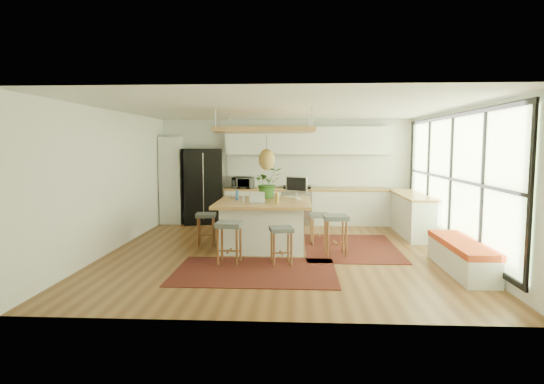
# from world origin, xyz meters

# --- Properties ---
(floor) EXTENTS (7.00, 7.00, 0.00)m
(floor) POSITION_xyz_m (0.00, 0.00, 0.00)
(floor) COLOR brown
(floor) RESTS_ON ground
(ceiling) EXTENTS (7.00, 7.00, 0.00)m
(ceiling) POSITION_xyz_m (0.00, 0.00, 2.70)
(ceiling) COLOR white
(ceiling) RESTS_ON ground
(wall_back) EXTENTS (6.50, 0.00, 6.50)m
(wall_back) POSITION_xyz_m (0.00, 3.50, 1.35)
(wall_back) COLOR white
(wall_back) RESTS_ON ground
(wall_front) EXTENTS (6.50, 0.00, 6.50)m
(wall_front) POSITION_xyz_m (0.00, -3.50, 1.35)
(wall_front) COLOR white
(wall_front) RESTS_ON ground
(wall_left) EXTENTS (0.00, 7.00, 7.00)m
(wall_left) POSITION_xyz_m (-3.25, 0.00, 1.35)
(wall_left) COLOR white
(wall_left) RESTS_ON ground
(wall_right) EXTENTS (0.00, 7.00, 7.00)m
(wall_right) POSITION_xyz_m (3.25, 0.00, 1.35)
(wall_right) COLOR white
(wall_right) RESTS_ON ground
(window_wall) EXTENTS (0.10, 6.20, 2.60)m
(window_wall) POSITION_xyz_m (3.22, 0.00, 1.40)
(window_wall) COLOR black
(window_wall) RESTS_ON wall_right
(pantry) EXTENTS (0.55, 0.60, 2.25)m
(pantry) POSITION_xyz_m (-2.95, 3.18, 1.12)
(pantry) COLOR silver
(pantry) RESTS_ON floor
(back_counter_base) EXTENTS (4.20, 0.60, 0.88)m
(back_counter_base) POSITION_xyz_m (0.55, 3.18, 0.44)
(back_counter_base) COLOR silver
(back_counter_base) RESTS_ON floor
(back_counter_top) EXTENTS (4.24, 0.64, 0.05)m
(back_counter_top) POSITION_xyz_m (0.55, 3.18, 0.90)
(back_counter_top) COLOR #A26F39
(back_counter_top) RESTS_ON back_counter_base
(backsplash) EXTENTS (4.20, 0.02, 0.80)m
(backsplash) POSITION_xyz_m (0.55, 3.48, 1.35)
(backsplash) COLOR white
(backsplash) RESTS_ON wall_back
(upper_cabinets) EXTENTS (4.20, 0.34, 0.70)m
(upper_cabinets) POSITION_xyz_m (0.55, 3.32, 2.15)
(upper_cabinets) COLOR silver
(upper_cabinets) RESTS_ON wall_back
(range) EXTENTS (0.76, 0.62, 1.00)m
(range) POSITION_xyz_m (0.30, 3.18, 0.50)
(range) COLOR #A5A5AA
(range) RESTS_ON floor
(right_counter_base) EXTENTS (0.60, 2.50, 0.88)m
(right_counter_base) POSITION_xyz_m (2.93, 2.00, 0.44)
(right_counter_base) COLOR silver
(right_counter_base) RESTS_ON floor
(right_counter_top) EXTENTS (0.64, 2.54, 0.05)m
(right_counter_top) POSITION_xyz_m (2.93, 2.00, 0.90)
(right_counter_top) COLOR #A26F39
(right_counter_top) RESTS_ON right_counter_base
(window_bench) EXTENTS (0.52, 2.00, 0.50)m
(window_bench) POSITION_xyz_m (2.95, -1.20, 0.25)
(window_bench) COLOR silver
(window_bench) RESTS_ON floor
(ceiling_panel) EXTENTS (1.86, 1.86, 0.80)m
(ceiling_panel) POSITION_xyz_m (-0.30, 0.40, 2.05)
(ceiling_panel) COLOR #A26F39
(ceiling_panel) RESTS_ON ceiling
(rug_near) EXTENTS (2.60, 1.80, 0.01)m
(rug_near) POSITION_xyz_m (-0.37, -1.40, 0.01)
(rug_near) COLOR black
(rug_near) RESTS_ON floor
(rug_right) EXTENTS (1.80, 2.60, 0.01)m
(rug_right) POSITION_xyz_m (1.37, 0.44, 0.01)
(rug_right) COLOR black
(rug_right) RESTS_ON floor
(fridge) EXTENTS (1.14, 1.00, 1.95)m
(fridge) POSITION_xyz_m (-2.18, 3.19, 0.93)
(fridge) COLOR black
(fridge) RESTS_ON floor
(island) EXTENTS (1.85, 1.85, 0.93)m
(island) POSITION_xyz_m (-0.35, 0.40, 0.47)
(island) COLOR #A26F39
(island) RESTS_ON floor
(stool_near_left) EXTENTS (0.45, 0.45, 0.72)m
(stool_near_left) POSITION_xyz_m (-0.86, -0.92, 0.35)
(stool_near_left) COLOR #494F51
(stool_near_left) RESTS_ON floor
(stool_near_right) EXTENTS (0.45, 0.45, 0.65)m
(stool_near_right) POSITION_xyz_m (0.04, -0.92, 0.35)
(stool_near_right) COLOR #494F51
(stool_near_right) RESTS_ON floor
(stool_right_front) EXTENTS (0.48, 0.48, 0.75)m
(stool_right_front) POSITION_xyz_m (1.02, -0.18, 0.35)
(stool_right_front) COLOR #494F51
(stool_right_front) RESTS_ON floor
(stool_right_back) EXTENTS (0.41, 0.41, 0.64)m
(stool_right_back) POSITION_xyz_m (0.75, 0.74, 0.35)
(stool_right_back) COLOR #494F51
(stool_right_back) RESTS_ON floor
(stool_left_side) EXTENTS (0.43, 0.43, 0.66)m
(stool_left_side) POSITION_xyz_m (-1.54, 0.51, 0.35)
(stool_left_side) COLOR #494F51
(stool_left_side) RESTS_ON floor
(laptop) EXTENTS (0.35, 0.36, 0.22)m
(laptop) POSITION_xyz_m (-0.45, 0.06, 1.05)
(laptop) COLOR #A5A5AA
(laptop) RESTS_ON island
(monitor) EXTENTS (0.52, 0.39, 0.46)m
(monitor) POSITION_xyz_m (0.29, 0.84, 1.19)
(monitor) COLOR #A5A5AA
(monitor) RESTS_ON island
(microwave) EXTENTS (0.56, 0.36, 0.36)m
(microwave) POSITION_xyz_m (-1.09, 3.12, 1.10)
(microwave) COLOR #A5A5AA
(microwave) RESTS_ON back_counter_top
(island_plant) EXTENTS (0.82, 0.84, 0.50)m
(island_plant) POSITION_xyz_m (-0.32, 0.95, 1.18)
(island_plant) COLOR #1E4C19
(island_plant) RESTS_ON island
(island_bowl) EXTENTS (0.23, 0.23, 0.05)m
(island_bowl) POSITION_xyz_m (-1.03, 0.88, 0.96)
(island_bowl) COLOR white
(island_bowl) RESTS_ON island
(island_bottle_0) EXTENTS (0.07, 0.07, 0.19)m
(island_bottle_0) POSITION_xyz_m (-0.90, 0.50, 1.03)
(island_bottle_0) COLOR blue
(island_bottle_0) RESTS_ON island
(island_bottle_1) EXTENTS (0.07, 0.07, 0.19)m
(island_bottle_1) POSITION_xyz_m (-0.75, 0.25, 1.03)
(island_bottle_1) COLOR silver
(island_bottle_1) RESTS_ON island
(island_bottle_2) EXTENTS (0.07, 0.07, 0.19)m
(island_bottle_2) POSITION_xyz_m (-0.10, 0.10, 1.03)
(island_bottle_2) COLOR #AE883A
(island_bottle_2) RESTS_ON island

